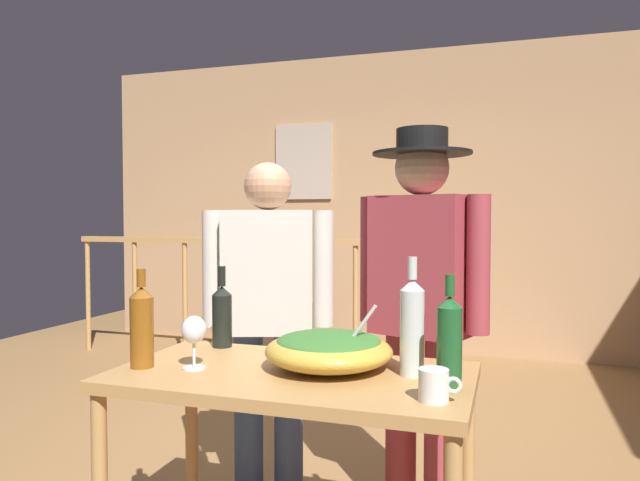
{
  "coord_description": "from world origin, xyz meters",
  "views": [
    {
      "loc": [
        0.96,
        -2.71,
        1.28
      ],
      "look_at": [
        0.27,
        -0.6,
        1.2
      ],
      "focal_mm": 32.87,
      "sensor_mm": 36.0,
      "label": 1
    }
  ],
  "objects_px": {
    "person_standing_left": "(268,304)",
    "person_standing_right": "(421,292)",
    "wine_bottle_clear": "(412,326)",
    "tv_console": "(263,325)",
    "wine_bottle_amber": "(142,326)",
    "wine_bottle_green": "(449,340)",
    "salad_bowl": "(329,349)",
    "wine_bottle_dark": "(222,315)",
    "serving_table": "(293,399)",
    "flat_screen_tv": "(262,273)",
    "mug_white": "(434,385)",
    "wine_glass": "(194,332)",
    "framed_picture": "(303,162)",
    "stair_railing": "(291,284)"
  },
  "relations": [
    {
      "from": "wine_bottle_green",
      "to": "mug_white",
      "type": "distance_m",
      "value": 0.18
    },
    {
      "from": "tv_console",
      "to": "wine_bottle_green",
      "type": "bearing_deg",
      "value": -58.5
    },
    {
      "from": "stair_railing",
      "to": "salad_bowl",
      "type": "distance_m",
      "value": 3.02
    },
    {
      "from": "serving_table",
      "to": "wine_bottle_dark",
      "type": "distance_m",
      "value": 0.52
    },
    {
      "from": "wine_glass",
      "to": "stair_railing",
      "type": "bearing_deg",
      "value": 104.69
    },
    {
      "from": "wine_bottle_amber",
      "to": "wine_bottle_green",
      "type": "xyz_separation_m",
      "value": [
        1.02,
        0.08,
        0.0
      ]
    },
    {
      "from": "framed_picture",
      "to": "person_standing_right",
      "type": "xyz_separation_m",
      "value": [
        1.63,
        -3.14,
        -0.86
      ]
    },
    {
      "from": "stair_railing",
      "to": "wine_bottle_green",
      "type": "xyz_separation_m",
      "value": [
        1.61,
        -2.87,
        0.2
      ]
    },
    {
      "from": "framed_picture",
      "to": "salad_bowl",
      "type": "distance_m",
      "value": 4.04
    },
    {
      "from": "wine_bottle_dark",
      "to": "wine_bottle_clear",
      "type": "bearing_deg",
      "value": -13.43
    },
    {
      "from": "serving_table",
      "to": "person_standing_right",
      "type": "distance_m",
      "value": 0.75
    },
    {
      "from": "wine_bottle_clear",
      "to": "wine_glass",
      "type": "bearing_deg",
      "value": -168.46
    },
    {
      "from": "wine_glass",
      "to": "mug_white",
      "type": "relative_size",
      "value": 1.5
    },
    {
      "from": "wine_bottle_green",
      "to": "person_standing_left",
      "type": "xyz_separation_m",
      "value": [
        -0.86,
        0.62,
        -0.02
      ]
    },
    {
      "from": "mug_white",
      "to": "wine_bottle_green",
      "type": "bearing_deg",
      "value": 80.11
    },
    {
      "from": "framed_picture",
      "to": "person_standing_left",
      "type": "distance_m",
      "value": 3.41
    },
    {
      "from": "tv_console",
      "to": "wine_bottle_clear",
      "type": "distance_m",
      "value": 3.98
    },
    {
      "from": "tv_console",
      "to": "serving_table",
      "type": "relative_size",
      "value": 0.76
    },
    {
      "from": "tv_console",
      "to": "wine_bottle_dark",
      "type": "distance_m",
      "value": 3.47
    },
    {
      "from": "stair_railing",
      "to": "wine_bottle_clear",
      "type": "height_order",
      "value": "wine_bottle_clear"
    },
    {
      "from": "serving_table",
      "to": "mug_white",
      "type": "bearing_deg",
      "value": -20.05
    },
    {
      "from": "wine_bottle_amber",
      "to": "wine_bottle_green",
      "type": "distance_m",
      "value": 1.03
    },
    {
      "from": "flat_screen_tv",
      "to": "wine_bottle_amber",
      "type": "distance_m",
      "value": 3.69
    },
    {
      "from": "framed_picture",
      "to": "wine_bottle_amber",
      "type": "height_order",
      "value": "framed_picture"
    },
    {
      "from": "wine_bottle_amber",
      "to": "mug_white",
      "type": "bearing_deg",
      "value": -3.88
    },
    {
      "from": "flat_screen_tv",
      "to": "mug_white",
      "type": "xyz_separation_m",
      "value": [
        2.1,
        -3.59,
        0.08
      ]
    },
    {
      "from": "tv_console",
      "to": "serving_table",
      "type": "height_order",
      "value": "serving_table"
    },
    {
      "from": "framed_picture",
      "to": "person_standing_right",
      "type": "height_order",
      "value": "framed_picture"
    },
    {
      "from": "salad_bowl",
      "to": "wine_bottle_amber",
      "type": "xyz_separation_m",
      "value": [
        -0.61,
        -0.18,
        0.07
      ]
    },
    {
      "from": "tv_console",
      "to": "person_standing_left",
      "type": "height_order",
      "value": "person_standing_left"
    },
    {
      "from": "stair_railing",
      "to": "tv_console",
      "type": "bearing_deg",
      "value": 130.93
    },
    {
      "from": "flat_screen_tv",
      "to": "person_standing_left",
      "type": "bearing_deg",
      "value": -65.7
    },
    {
      "from": "person_standing_left",
      "to": "tv_console",
      "type": "bearing_deg",
      "value": -84.35
    },
    {
      "from": "person_standing_left",
      "to": "person_standing_right",
      "type": "relative_size",
      "value": 0.93
    },
    {
      "from": "person_standing_left",
      "to": "wine_bottle_clear",
      "type": "bearing_deg",
      "value": 125.9
    },
    {
      "from": "person_standing_right",
      "to": "tv_console",
      "type": "bearing_deg",
      "value": -37.16
    },
    {
      "from": "framed_picture",
      "to": "serving_table",
      "type": "relative_size",
      "value": 0.63
    },
    {
      "from": "salad_bowl",
      "to": "wine_bottle_dark",
      "type": "distance_m",
      "value": 0.54
    },
    {
      "from": "wine_bottle_clear",
      "to": "stair_railing",
      "type": "bearing_deg",
      "value": 118.1
    },
    {
      "from": "wine_bottle_clear",
      "to": "tv_console",
      "type": "bearing_deg",
      "value": 120.67
    },
    {
      "from": "person_standing_left",
      "to": "wine_glass",
      "type": "bearing_deg",
      "value": 72.66
    },
    {
      "from": "wine_bottle_amber",
      "to": "wine_bottle_clear",
      "type": "relative_size",
      "value": 0.88
    },
    {
      "from": "serving_table",
      "to": "salad_bowl",
      "type": "xyz_separation_m",
      "value": [
        0.11,
        0.07,
        0.16
      ]
    },
    {
      "from": "wine_glass",
      "to": "framed_picture",
      "type": "bearing_deg",
      "value": 104.24
    },
    {
      "from": "salad_bowl",
      "to": "person_standing_left",
      "type": "xyz_separation_m",
      "value": [
        -0.45,
        0.52,
        0.06
      ]
    },
    {
      "from": "salad_bowl",
      "to": "wine_bottle_clear",
      "type": "bearing_deg",
      "value": 0.45
    },
    {
      "from": "tv_console",
      "to": "mug_white",
      "type": "distance_m",
      "value": 4.23
    },
    {
      "from": "wine_bottle_green",
      "to": "mug_white",
      "type": "bearing_deg",
      "value": -99.89
    },
    {
      "from": "framed_picture",
      "to": "mug_white",
      "type": "relative_size",
      "value": 6.17
    },
    {
      "from": "wine_glass",
      "to": "wine_bottle_clear",
      "type": "height_order",
      "value": "wine_bottle_clear"
    }
  ]
}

